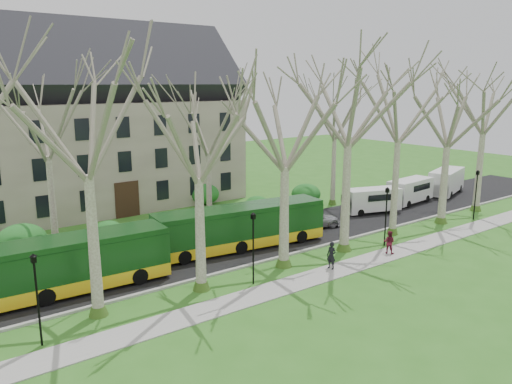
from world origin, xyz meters
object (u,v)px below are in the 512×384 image
van_c (446,182)px  sedan (313,219)px  pedestrian_a (331,255)px  bus_follow (241,226)px  bus_lead (52,267)px  van_a (372,201)px  van_b (410,191)px  pedestrian_b (389,242)px

van_c → sedan: bearing=164.3°
pedestrian_a → van_c: bearing=97.4°
bus_follow → van_c: bus_follow is taller
bus_follow → sedan: (7.76, 0.76, -0.91)m
bus_follow → van_c: 27.97m
bus_lead → pedestrian_a: (15.42, -6.41, -0.75)m
van_a → van_c: bearing=20.6°
sedan → pedestrian_a: size_ratio=2.64×
van_b → pedestrian_a: size_ratio=3.09×
pedestrian_a → pedestrian_b: bearing=76.2°
bus_follow → van_b: bearing=10.7°
van_b → pedestrian_a: van_b is taller
bus_lead → pedestrian_a: size_ratio=7.37×
sedan → bus_lead: bearing=110.8°
van_c → bus_follow: bearing=165.2°
bus_lead → van_a: size_ratio=2.54×
bus_lead → sedan: (20.93, 1.24, -0.95)m
van_c → pedestrian_b: (-20.33, -8.73, -0.50)m
pedestrian_b → sedan: bearing=-26.4°
bus_follow → van_b: bus_follow is taller
van_c → pedestrian_b: 22.13m
sedan → van_b: bearing=-70.5°
bus_lead → bus_follow: size_ratio=1.03×
bus_lead → pedestrian_b: size_ratio=8.03×
van_c → pedestrian_a: 27.04m
bus_follow → pedestrian_b: (7.60, -7.18, -0.77)m
van_a → bus_lead: bearing=-158.8°
van_c → van_a: bearing=164.4°
bus_follow → pedestrian_a: size_ratio=7.15×
sedan → pedestrian_b: (-0.16, -7.94, 0.13)m
bus_follow → van_b: size_ratio=2.31×
sedan → pedestrian_b: size_ratio=2.88×
van_b → van_a: bearing=176.8°
bus_lead → bus_follow: 13.18m
bus_follow → sedan: 7.85m
sedan → van_a: bearing=-70.7°
van_a → van_b: van_b is taller
bus_lead → van_c: 41.15m
van_a → pedestrian_b: van_a is taller
sedan → pedestrian_b: pedestrian_b is taller
van_a → van_b: size_ratio=0.94×
sedan → bus_follow: bearing=113.0°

